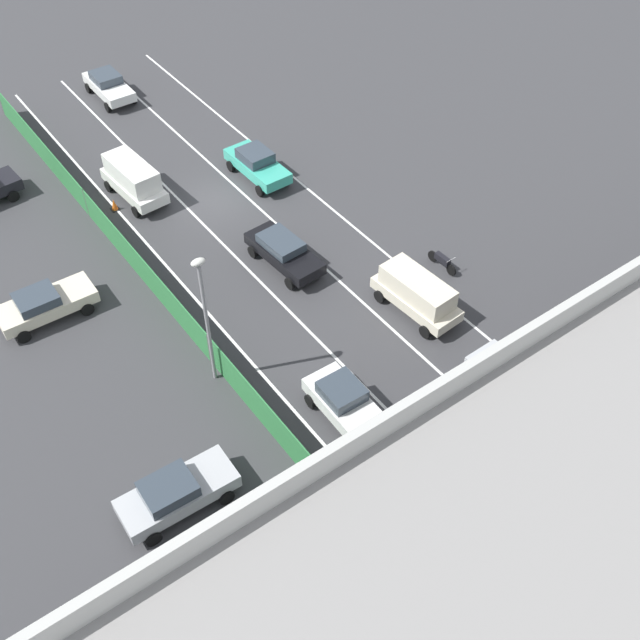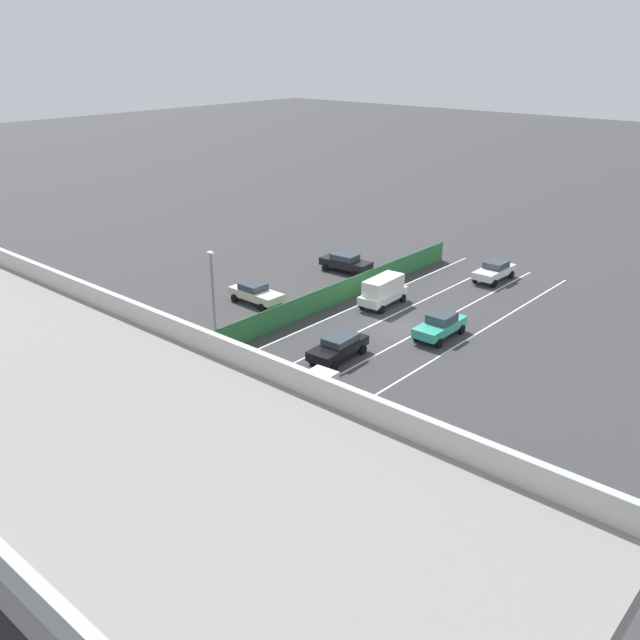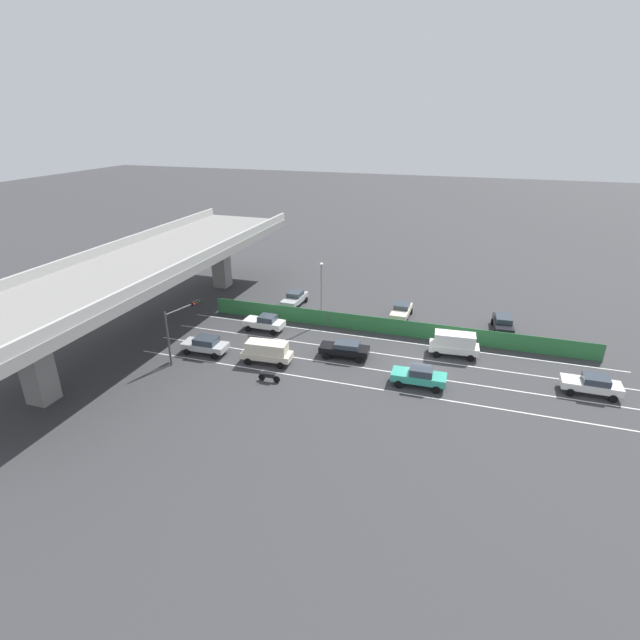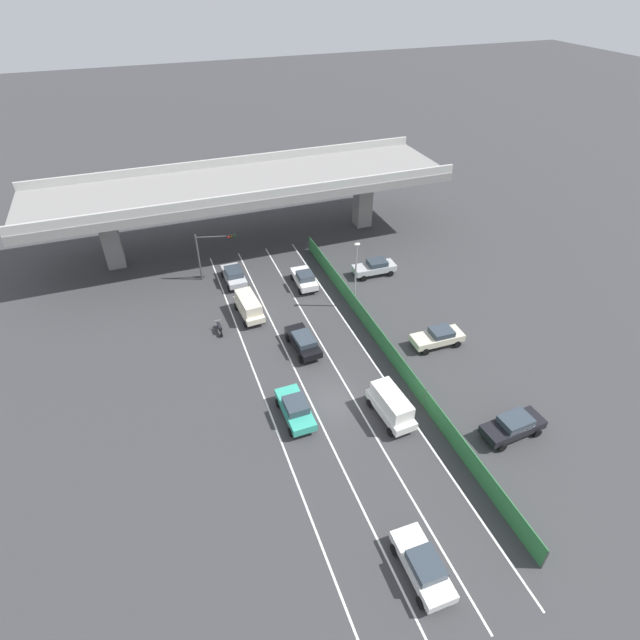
{
  "view_description": "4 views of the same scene",
  "coord_description": "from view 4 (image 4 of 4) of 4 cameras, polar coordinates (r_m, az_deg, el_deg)",
  "views": [
    {
      "loc": [
        15.65,
        31.55,
        25.79
      ],
      "look_at": [
        1.36,
        11.89,
        1.01
      ],
      "focal_mm": 42.74,
      "sensor_mm": 36.0,
      "label": 1
    },
    {
      "loc": [
        -25.33,
        37.51,
        18.99
      ],
      "look_at": [
        1.94,
        6.23,
        1.97
      ],
      "focal_mm": 38.33,
      "sensor_mm": 36.0,
      "label": 2
    },
    {
      "loc": [
        -39.57,
        -3.58,
        21.0
      ],
      "look_at": [
        2.64,
        10.09,
        2.23
      ],
      "focal_mm": 27.41,
      "sensor_mm": 36.0,
      "label": 3
    },
    {
      "loc": [
        -10.31,
        -25.1,
        27.93
      ],
      "look_at": [
        1.62,
        7.29,
        2.35
      ],
      "focal_mm": 28.11,
      "sensor_mm": 36.0,
      "label": 4
    }
  ],
  "objects": [
    {
      "name": "ground_plane",
      "position": [
        38.94,
        1.49,
        -9.3
      ],
      "size": [
        300.0,
        300.0,
        0.0
      ],
      "primitive_type": "plane",
      "color": "#38383A"
    },
    {
      "name": "lane_line_left_edge",
      "position": [
        40.52,
        -6.92,
        -7.36
      ],
      "size": [
        0.14,
        43.5,
        0.01
      ],
      "primitive_type": "cube",
      "color": "silver",
      "rests_on": "ground"
    },
    {
      "name": "lane_line_mid_left",
      "position": [
        41.08,
        -2.54,
        -6.33
      ],
      "size": [
        0.14,
        43.5,
        0.01
      ],
      "primitive_type": "cube",
      "color": "silver",
      "rests_on": "ground"
    },
    {
      "name": "lane_line_mid_right",
      "position": [
        41.89,
        1.67,
        -5.29
      ],
      "size": [
        0.14,
        43.5,
        0.01
      ],
      "primitive_type": "cube",
      "color": "silver",
      "rests_on": "ground"
    },
    {
      "name": "lane_line_right_edge",
      "position": [
        42.92,
        5.7,
        -4.27
      ],
      "size": [
        0.14,
        43.5,
        0.01
      ],
      "primitive_type": "cube",
      "color": "silver",
      "rests_on": "ground"
    },
    {
      "name": "elevated_overpass",
      "position": [
        57.59,
        -8.78,
        14.67
      ],
      "size": [
        45.89,
        11.5,
        8.49
      ],
      "color": "gray",
      "rests_on": "ground"
    },
    {
      "name": "green_fence",
      "position": [
        42.9,
        7.51,
        -2.95
      ],
      "size": [
        0.1,
        39.6,
        1.73
      ],
      "color": "#2D753D",
      "rests_on": "ground"
    },
    {
      "name": "car_van_white",
      "position": [
        37.34,
        8.11,
        -9.51
      ],
      "size": [
        2.24,
        4.63,
        2.24
      ],
      "color": "silver",
      "rests_on": "ground"
    },
    {
      "name": "car_taxi_teal",
      "position": [
        37.24,
        -2.82,
        -10.03
      ],
      "size": [
        2.08,
        4.53,
        1.7
      ],
      "color": "teal",
      "rests_on": "ground"
    },
    {
      "name": "car_sedan_black",
      "position": [
        43.03,
        -1.91,
        -2.44
      ],
      "size": [
        2.19,
        4.68,
        1.53
      ],
      "color": "black",
      "rests_on": "ground"
    },
    {
      "name": "car_sedan_white",
      "position": [
        30.95,
        11.66,
        -25.68
      ],
      "size": [
        2.05,
        4.52,
        1.62
      ],
      "color": "white",
      "rests_on": "ground"
    },
    {
      "name": "car_sedan_silver",
      "position": [
        52.66,
        -9.77,
        5.09
      ],
      "size": [
        2.12,
        4.36,
        1.62
      ],
      "color": "#B7BABC",
      "rests_on": "ground"
    },
    {
      "name": "car_hatchback_white",
      "position": [
        51.33,
        -1.78,
        4.75
      ],
      "size": [
        2.08,
        4.25,
        1.68
      ],
      "color": "silver",
      "rests_on": "ground"
    },
    {
      "name": "car_van_cream",
      "position": [
        47.27,
        -8.12,
        1.64
      ],
      "size": [
        2.21,
        4.64,
        2.03
      ],
      "color": "beige",
      "rests_on": "ground"
    },
    {
      "name": "motorcycle",
      "position": [
        46.08,
        -11.36,
        -0.89
      ],
      "size": [
        0.6,
        1.95,
        0.93
      ],
      "color": "black",
      "rests_on": "ground"
    },
    {
      "name": "parked_sedan_dark",
      "position": [
        38.6,
        21.15,
        -11.14
      ],
      "size": [
        4.77,
        2.27,
        1.62
      ],
      "color": "black",
      "rests_on": "ground"
    },
    {
      "name": "parked_sedan_cream",
      "position": [
        44.7,
        13.29,
        -1.85
      ],
      "size": [
        4.59,
        2.1,
        1.58
      ],
      "color": "beige",
      "rests_on": "ground"
    },
    {
      "name": "parked_wagon_silver",
      "position": [
        53.58,
        6.26,
        6.02
      ],
      "size": [
        4.56,
        2.11,
        1.65
      ],
      "color": "#B2B5B7",
      "rests_on": "ground"
    },
    {
      "name": "traffic_light",
      "position": [
        52.28,
        -12.17,
        8.12
      ],
      "size": [
        4.05,
        1.34,
        5.19
      ],
      "color": "#47474C",
      "rests_on": "ground"
    },
    {
      "name": "street_lamp",
      "position": [
        46.58,
        4.1,
        5.81
      ],
      "size": [
        0.6,
        0.36,
        6.89
      ],
      "color": "gray",
      "rests_on": "ground"
    },
    {
      "name": "traffic_cone",
      "position": [
        38.77,
        9.75,
        -9.57
      ],
      "size": [
        0.47,
        0.47,
        0.68
      ],
      "color": "orange",
      "rests_on": "ground"
    }
  ]
}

